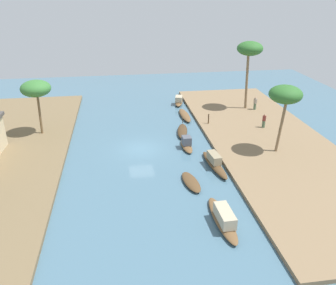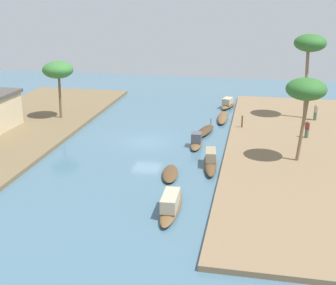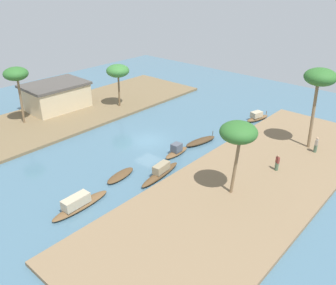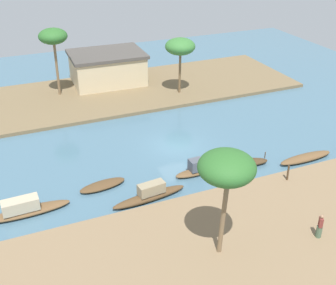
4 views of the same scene
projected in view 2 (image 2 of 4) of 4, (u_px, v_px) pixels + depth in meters
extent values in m
plane|color=#476B7F|center=(146.00, 142.00, 40.84)|extent=(63.81, 63.81, 0.00)
cube|color=#846B4C|center=(300.00, 150.00, 38.33)|extent=(37.30, 12.16, 0.33)
cube|color=brown|center=(11.00, 131.00, 43.25)|extent=(37.30, 12.16, 0.33)
ellipsoid|color=brown|center=(170.00, 173.00, 33.37)|extent=(3.51, 1.58, 0.40)
ellipsoid|color=#47331E|center=(205.00, 131.00, 43.06)|extent=(4.24, 1.85, 0.51)
cylinder|color=#47331E|center=(211.00, 121.00, 44.48)|extent=(0.07, 0.07, 0.56)
ellipsoid|color=brown|center=(228.00, 106.00, 52.31)|extent=(3.74, 1.85, 0.50)
cube|color=tan|center=(228.00, 101.00, 51.87)|extent=(1.61, 1.21, 0.70)
cylinder|color=brown|center=(233.00, 99.00, 53.53)|extent=(0.07, 0.07, 0.47)
ellipsoid|color=brown|center=(223.00, 118.00, 47.50)|extent=(4.81, 1.14, 0.49)
ellipsoid|color=brown|center=(171.00, 207.00, 28.32)|extent=(5.44, 1.30, 0.42)
cube|color=tan|center=(170.00, 200.00, 27.74)|extent=(2.33, 1.00, 0.82)
ellipsoid|color=brown|center=(196.00, 144.00, 39.60)|extent=(3.38, 1.05, 0.41)
cube|color=#4C515B|center=(196.00, 137.00, 39.38)|extent=(1.04, 0.88, 0.83)
ellipsoid|color=brown|center=(210.00, 163.00, 35.22)|extent=(5.47, 1.50, 0.50)
cube|color=gray|center=(211.00, 155.00, 35.17)|extent=(1.91, 0.97, 0.76)
cylinder|color=#4C664C|center=(307.00, 133.00, 40.80)|extent=(0.47, 0.47, 0.77)
cube|color=brown|center=(307.00, 126.00, 40.58)|extent=(0.35, 0.42, 0.61)
sphere|color=#9E7556|center=(308.00, 122.00, 40.45)|extent=(0.21, 0.21, 0.21)
cylinder|color=#4C664C|center=(315.00, 116.00, 46.18)|extent=(0.36, 0.36, 0.81)
cube|color=gray|center=(316.00, 109.00, 45.95)|extent=(0.47, 0.29, 0.64)
sphere|color=tan|center=(316.00, 105.00, 45.81)|extent=(0.22, 0.22, 0.22)
cylinder|color=#4C3823|center=(242.00, 121.00, 43.76)|extent=(0.14, 0.14, 1.15)
cylinder|color=#7F6647|center=(302.00, 129.00, 34.74)|extent=(0.26, 0.62, 5.05)
ellipsoid|color=#2D6628|center=(306.00, 89.00, 33.73)|extent=(3.00, 3.00, 1.65)
cylinder|color=#7F6647|center=(306.00, 84.00, 46.08)|extent=(0.32, 0.59, 6.98)
ellipsoid|color=#2D6628|center=(310.00, 43.00, 44.76)|extent=(3.15, 3.15, 1.73)
cylinder|color=brown|center=(60.00, 97.00, 46.52)|extent=(0.25, 0.37, 4.35)
ellipsoid|color=#387533|center=(58.00, 70.00, 45.62)|extent=(3.07, 3.07, 1.69)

